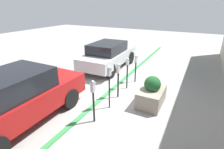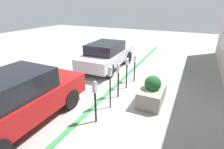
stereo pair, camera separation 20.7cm
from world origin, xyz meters
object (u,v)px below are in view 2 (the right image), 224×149
parking_meter_fourth (127,67)px  parked_car_middle (107,55)px  parking_meter_nearest (95,95)px  parking_meter_second (110,78)px  planter_box (152,93)px  parking_meter_farthest (135,63)px  parking_meter_middle (118,75)px  parked_car_front (16,99)px

parking_meter_fourth → parked_car_middle: bearing=45.0°
parking_meter_nearest → parking_meter_second: 0.96m
parking_meter_fourth → parked_car_middle: parked_car_middle is taller
planter_box → parking_meter_nearest: bearing=145.1°
parking_meter_second → parking_meter_farthest: size_ratio=1.19×
parking_meter_second → parking_meter_fourth: 1.75m
parking_meter_fourth → parking_meter_farthest: bearing=-4.8°
parked_car_middle → parking_meter_second: bearing=-152.8°
parking_meter_nearest → parking_meter_fourth: (2.68, 0.01, 0.05)m
parking_meter_fourth → parking_meter_farthest: (0.86, -0.07, -0.08)m
parking_meter_fourth → planter_box: bearing=-121.1°
parking_meter_nearest → parking_meter_middle: 1.78m
parking_meter_farthest → parked_car_middle: 2.38m
parking_meter_nearest → parking_meter_second: bearing=-2.9°
parking_meter_second → parked_car_front: 2.95m
parked_car_front → parking_meter_nearest: bearing=-62.1°
parking_meter_second → planter_box: 1.74m
parking_meter_second → parking_meter_middle: 0.87m
parked_car_front → parked_car_middle: 5.78m
parking_meter_farthest → planter_box: parking_meter_farthest is taller
parking_meter_middle → planter_box: bearing=-85.9°
parking_meter_second → parking_meter_middle: bearing=4.3°
parking_meter_second → parked_car_middle: bearing=28.9°
parking_meter_second → parked_car_front: parked_car_front is taller
parking_meter_middle → parking_meter_fourth: (0.89, -0.01, 0.02)m
parking_meter_nearest → parking_meter_fourth: 2.68m
planter_box → parked_car_middle: bearing=49.9°
parking_meter_middle → parking_meter_second: bearing=-175.7°
parking_meter_second → parked_car_middle: parking_meter_second is taller
parking_meter_nearest → parked_car_front: (-1.10, 2.08, -0.08)m
parking_meter_middle → parked_car_front: size_ratio=0.33×
parking_meter_second → parked_car_front: (-2.03, 2.13, -0.28)m
parking_meter_second → parked_car_front: size_ratio=0.36×
planter_box → parked_car_middle: (2.81, 3.33, 0.38)m
parking_meter_middle → parking_meter_fourth: 0.89m
parking_meter_nearest → parking_meter_second: parking_meter_second is taller
parking_meter_second → parked_car_front: bearing=133.7°
parked_car_front → parking_meter_middle: bearing=-35.5°
parking_meter_farthest → parking_meter_middle: bearing=177.5°
parking_meter_second → parking_meter_farthest: parking_meter_second is taller
parking_meter_nearest → planter_box: size_ratio=1.05×
parking_meter_farthest → planter_box: size_ratio=0.97×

